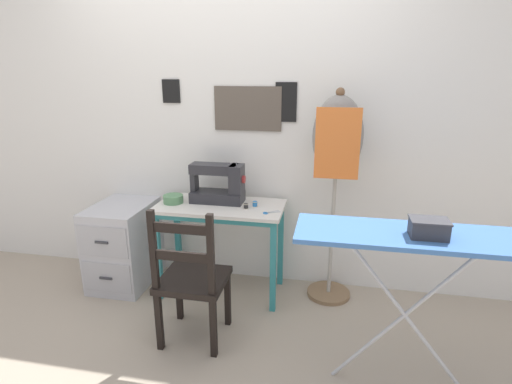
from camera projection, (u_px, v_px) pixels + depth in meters
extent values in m
plane|color=tan|center=(214.00, 307.00, 2.88)|extent=(14.00, 14.00, 0.00)
cube|color=silver|center=(229.00, 120.00, 3.01)|extent=(10.00, 0.05, 2.55)
cube|color=brown|center=(248.00, 109.00, 2.92)|extent=(0.50, 0.02, 0.32)
cube|color=black|center=(171.00, 91.00, 3.00)|extent=(0.14, 0.01, 0.17)
cube|color=black|center=(286.00, 102.00, 2.86)|extent=(0.15, 0.01, 0.28)
cube|color=silver|center=(220.00, 206.00, 2.90)|extent=(0.93, 0.46, 0.02)
cube|color=teal|center=(213.00, 220.00, 2.73)|extent=(0.85, 0.03, 0.04)
cube|color=teal|center=(158.00, 257.00, 2.90)|extent=(0.04, 0.04, 0.68)
cube|color=teal|center=(273.00, 267.00, 2.74)|extent=(0.04, 0.04, 0.68)
cube|color=teal|center=(178.00, 236.00, 3.26)|extent=(0.04, 0.04, 0.68)
cube|color=teal|center=(281.00, 245.00, 3.10)|extent=(0.04, 0.04, 0.68)
cube|color=#28282D|center=(218.00, 197.00, 2.95)|extent=(0.39, 0.18, 0.08)
cube|color=#28282D|center=(237.00, 179.00, 2.88)|extent=(0.09, 0.15, 0.21)
cube|color=#28282D|center=(214.00, 169.00, 2.89)|extent=(0.34, 0.13, 0.07)
cube|color=#28282D|center=(194.00, 181.00, 2.95)|extent=(0.04, 0.10, 0.14)
cylinder|color=#B22D2D|center=(244.00, 179.00, 2.87)|extent=(0.02, 0.06, 0.06)
cylinder|color=#99999E|center=(236.00, 163.00, 2.85)|extent=(0.01, 0.01, 0.02)
cylinder|color=#56895B|center=(173.00, 199.00, 2.93)|extent=(0.15, 0.15, 0.06)
cylinder|color=#2F4B32|center=(173.00, 196.00, 2.93)|extent=(0.12, 0.12, 0.01)
cube|color=silver|center=(273.00, 212.00, 2.75)|extent=(0.08, 0.07, 0.00)
cube|color=silver|center=(274.00, 212.00, 2.74)|extent=(0.09, 0.05, 0.00)
torus|color=#2870B7|center=(265.00, 213.00, 2.72)|extent=(0.03, 0.03, 0.01)
torus|color=#2870B7|center=(265.00, 213.00, 2.72)|extent=(0.03, 0.03, 0.01)
cylinder|color=black|center=(246.00, 206.00, 2.81)|extent=(0.03, 0.03, 0.04)
cylinder|color=beige|center=(246.00, 204.00, 2.81)|extent=(0.04, 0.04, 0.00)
cylinder|color=beige|center=(246.00, 208.00, 2.82)|extent=(0.04, 0.04, 0.00)
cylinder|color=#2875C1|center=(255.00, 204.00, 2.85)|extent=(0.03, 0.03, 0.04)
cylinder|color=beige|center=(255.00, 202.00, 2.85)|extent=(0.04, 0.04, 0.00)
cylinder|color=beige|center=(255.00, 206.00, 2.86)|extent=(0.04, 0.04, 0.00)
cube|color=black|center=(194.00, 280.00, 2.45)|extent=(0.40, 0.38, 0.04)
cube|color=black|center=(179.00, 293.00, 2.70)|extent=(0.04, 0.04, 0.38)
cube|color=black|center=(228.00, 299.00, 2.63)|extent=(0.04, 0.04, 0.38)
cube|color=black|center=(159.00, 321.00, 2.40)|extent=(0.04, 0.04, 0.38)
cube|color=black|center=(213.00, 328.00, 2.33)|extent=(0.04, 0.04, 0.38)
cube|color=black|center=(153.00, 250.00, 2.26)|extent=(0.04, 0.04, 0.48)
cube|color=black|center=(211.00, 255.00, 2.20)|extent=(0.04, 0.04, 0.48)
cube|color=black|center=(180.00, 229.00, 2.19)|extent=(0.34, 0.02, 0.06)
cube|color=black|center=(182.00, 256.00, 2.24)|extent=(0.34, 0.02, 0.06)
cube|color=#B7B7BC|center=(124.00, 244.00, 3.15)|extent=(0.42, 0.56, 0.65)
cube|color=#A8A8AD|center=(102.00, 242.00, 2.84)|extent=(0.39, 0.01, 0.23)
cube|color=#333338|center=(101.00, 243.00, 2.83)|extent=(0.10, 0.01, 0.02)
cube|color=#A8A8AD|center=(107.00, 278.00, 2.92)|extent=(0.39, 0.01, 0.23)
cube|color=#333338|center=(106.00, 278.00, 2.91)|extent=(0.10, 0.01, 0.02)
cylinder|color=#846647|center=(328.00, 293.00, 3.03)|extent=(0.32, 0.32, 0.03)
cylinder|color=#ADA89E|center=(332.00, 231.00, 2.89)|extent=(0.03, 0.03, 0.99)
ellipsoid|color=gray|center=(338.00, 137.00, 2.69)|extent=(0.34, 0.24, 0.55)
sphere|color=brown|center=(340.00, 92.00, 2.60)|extent=(0.06, 0.06, 0.06)
cube|color=orange|center=(337.00, 144.00, 2.57)|extent=(0.29, 0.01, 0.46)
cube|color=#3D6BAD|center=(415.00, 236.00, 1.92)|extent=(1.14, 0.36, 0.02)
cylinder|color=#B7B7BC|center=(405.00, 315.00, 2.05)|extent=(0.70, 0.02, 0.87)
cylinder|color=#B7B7BC|center=(405.00, 315.00, 2.05)|extent=(0.70, 0.02, 0.87)
cube|color=#333338|center=(429.00, 229.00, 1.87)|extent=(0.17, 0.12, 0.08)
cube|color=#38383D|center=(430.00, 220.00, 1.86)|extent=(0.18, 0.12, 0.01)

